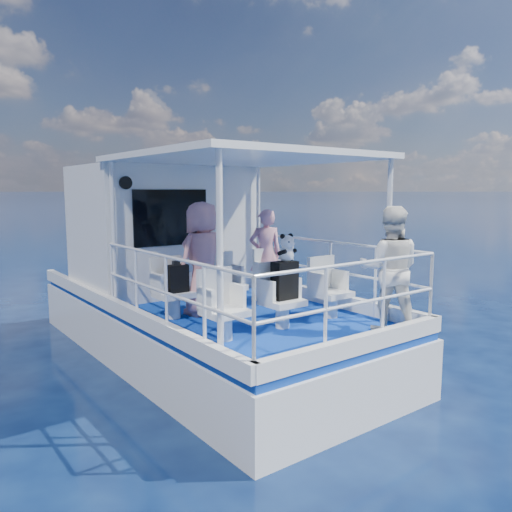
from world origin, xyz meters
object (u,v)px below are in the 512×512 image
at_px(panda, 286,248).
at_px(backpack_center, 285,280).
at_px(passenger_port_fwd, 202,259).
at_px(passenger_stbd_aft, 390,269).

bearing_deg(panda, backpack_center, 159.60).
relative_size(passenger_port_fwd, panda, 4.58).
relative_size(passenger_stbd_aft, panda, 4.48).
distance_m(passenger_stbd_aft, panda, 1.33).
distance_m(passenger_port_fwd, passenger_stbd_aft, 2.61).
distance_m(passenger_port_fwd, backpack_center, 1.36).
height_order(backpack_center, panda, panda).
bearing_deg(passenger_port_fwd, panda, 102.22).
bearing_deg(backpack_center, passenger_stbd_aft, -43.30).
bearing_deg(backpack_center, panda, -20.40).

